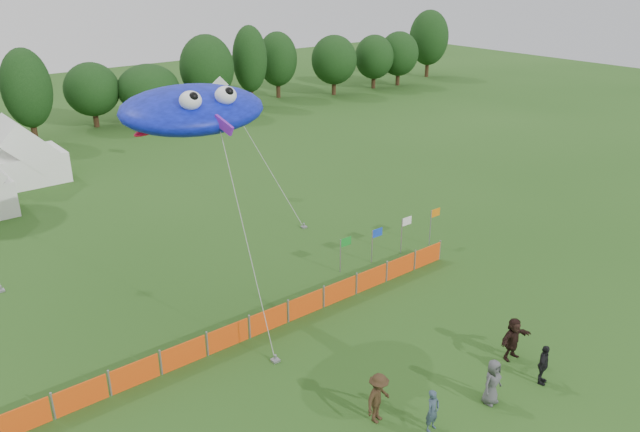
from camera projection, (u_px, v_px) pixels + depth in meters
ground at (423, 397)px, 22.71m from camera, size 160.00×160.00×0.00m
treeline at (56, 90)px, 54.44m from camera, size 104.57×8.78×8.36m
tent_right at (25, 157)px, 44.05m from camera, size 5.03×4.03×3.55m
barrier_fence at (268, 320)px, 26.60m from camera, size 21.90×0.06×1.00m
flag_row at (391, 234)px, 32.91m from camera, size 6.73×0.68×2.08m
spectator_a at (433, 411)px, 20.84m from camera, size 0.61×0.43×1.57m
spectator_c at (378, 398)px, 21.18m from camera, size 1.36×0.98×1.89m
spectator_d at (543, 365)px, 23.15m from camera, size 1.03×0.70×1.62m
spectator_e at (492, 382)px, 22.10m from camera, size 0.88×0.59×1.76m
spectator_f at (513, 339)px, 24.58m from camera, size 1.71×0.65×1.80m
stingray_kite at (189, 108)px, 24.34m from camera, size 5.91×12.33×10.47m
small_kite_white at (242, 123)px, 40.15m from camera, size 1.20×9.91×7.64m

